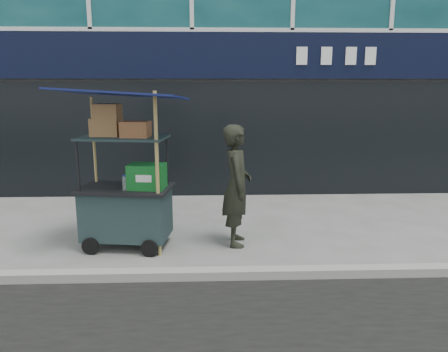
{
  "coord_description": "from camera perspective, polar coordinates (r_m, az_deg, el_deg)",
  "views": [
    {
      "loc": [
        0.29,
        -5.2,
        2.36
      ],
      "look_at": [
        0.53,
        1.2,
        1.0
      ],
      "focal_mm": 35.0,
      "sensor_mm": 36.0,
      "label": 1
    }
  ],
  "objects": [
    {
      "name": "ground",
      "position": [
        5.72,
        -5.02,
        -12.39
      ],
      "size": [
        80.0,
        80.0,
        0.0
      ],
      "primitive_type": "plane",
      "color": "slate",
      "rests_on": "ground"
    },
    {
      "name": "curb",
      "position": [
        5.51,
        -5.14,
        -12.68
      ],
      "size": [
        80.0,
        0.18,
        0.12
      ],
      "primitive_type": "cube",
      "color": "#999991",
      "rests_on": "ground"
    },
    {
      "name": "vendor_cart",
      "position": [
        6.45,
        -12.57,
        -2.17
      ],
      "size": [
        1.86,
        1.43,
        2.31
      ],
      "rotation": [
        0.0,
        0.0,
        -0.14
      ],
      "color": "#19292B",
      "rests_on": "ground"
    },
    {
      "name": "vendor_man",
      "position": [
        6.39,
        1.67,
        -1.25
      ],
      "size": [
        0.45,
        0.67,
        1.79
      ],
      "primitive_type": "imported",
      "rotation": [
        0.0,
        0.0,
        1.54
      ],
      "color": "black",
      "rests_on": "ground"
    }
  ]
}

